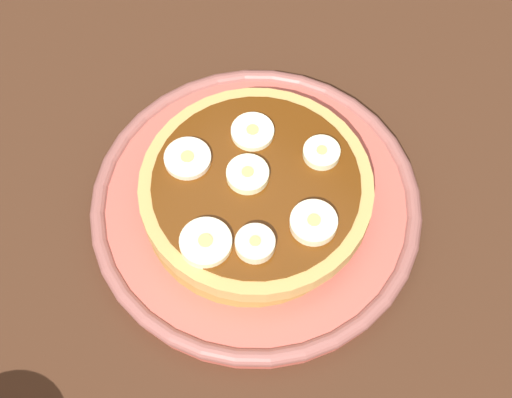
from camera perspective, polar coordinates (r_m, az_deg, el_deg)
ground_plane at (r=58.44cm, az=-0.00°, el=-1.74°), size 140.00×140.00×3.00cm
plate at (r=56.09cm, az=-0.00°, el=-0.55°), size 24.37×24.37×2.11cm
pancake_stack at (r=54.03cm, az=-0.19°, el=0.13°), size 16.60×16.60×2.95cm
banana_slice_0 at (r=53.16cm, az=-0.31°, el=2.16°), size 3.01×3.01×0.88cm
banana_slice_1 at (r=50.47cm, az=-0.07°, el=-3.40°), size 2.70×2.70×1.02cm
banana_slice_2 at (r=54.09cm, az=4.94°, el=3.45°), size 2.64×2.64×0.88cm
banana_slice_3 at (r=53.96cm, az=-5.15°, el=3.02°), size 3.35×3.35×0.71cm
banana_slice_4 at (r=50.74cm, az=-3.79°, el=-3.30°), size 3.54×3.54×0.80cm
banana_slice_5 at (r=54.95cm, az=-0.26°, el=5.05°), size 3.13×3.13×0.69cm
banana_slice_6 at (r=51.29cm, az=4.32°, el=-1.84°), size 3.24×3.24×0.98cm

